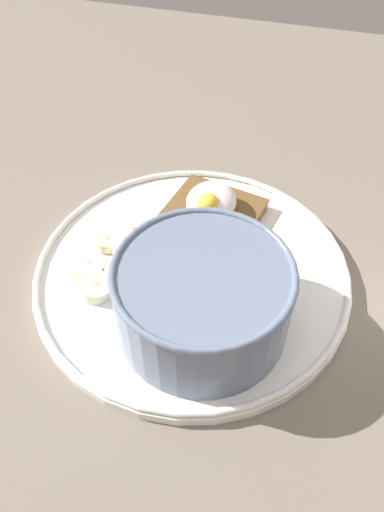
% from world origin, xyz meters
% --- Properties ---
extents(ground_plane, '(1.20, 1.20, 0.02)m').
position_xyz_m(ground_plane, '(0.00, 0.00, 0.01)').
color(ground_plane, '#6F6558').
rests_on(ground_plane, ground).
extents(plate, '(0.29, 0.29, 0.02)m').
position_xyz_m(plate, '(0.00, 0.00, 0.03)').
color(plate, white).
rests_on(plate, ground_plane).
extents(oatmeal_bowl, '(0.15, 0.15, 0.07)m').
position_xyz_m(oatmeal_bowl, '(0.06, 0.02, 0.06)').
color(oatmeal_bowl, slate).
rests_on(oatmeal_bowl, plate).
extents(toast_slice, '(0.11, 0.11, 0.01)m').
position_xyz_m(toast_slice, '(-0.07, 0.00, 0.04)').
color(toast_slice, brown).
rests_on(toast_slice, plate).
extents(poached_egg, '(0.08, 0.05, 0.03)m').
position_xyz_m(poached_egg, '(-0.07, 0.00, 0.06)').
color(poached_egg, white).
rests_on(poached_egg, toast_slice).
extents(banana_slice_front, '(0.04, 0.04, 0.01)m').
position_xyz_m(banana_slice_front, '(-0.01, -0.09, 0.04)').
color(banana_slice_front, beige).
rests_on(banana_slice_front, plate).
extents(banana_slice_left, '(0.05, 0.05, 0.01)m').
position_xyz_m(banana_slice_left, '(0.02, -0.06, 0.04)').
color(banana_slice_left, '#EFF0BE').
rests_on(banana_slice_left, plate).
extents(banana_slice_back, '(0.04, 0.04, 0.01)m').
position_xyz_m(banana_slice_back, '(0.03, -0.09, 0.04)').
color(banana_slice_back, '#F5E5BA').
rests_on(banana_slice_back, plate).
extents(banana_slice_right, '(0.05, 0.05, 0.02)m').
position_xyz_m(banana_slice_right, '(0.00, -0.06, 0.04)').
color(banana_slice_right, '#EBE9BA').
rests_on(banana_slice_right, plate).
extents(banana_slice_inner, '(0.04, 0.04, 0.02)m').
position_xyz_m(banana_slice_inner, '(0.05, -0.07, 0.04)').
color(banana_slice_inner, beige).
rests_on(banana_slice_inner, plate).
extents(banana_slice_outer, '(0.04, 0.04, 0.01)m').
position_xyz_m(banana_slice_outer, '(-0.03, -0.07, 0.04)').
color(banana_slice_outer, beige).
rests_on(banana_slice_outer, plate).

